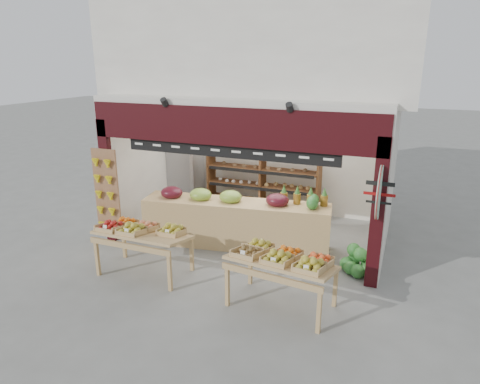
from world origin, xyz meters
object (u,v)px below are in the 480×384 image
at_px(mid_counter, 235,222).
at_px(refrigerator, 186,169).
at_px(cardboard_stack, 187,218).
at_px(back_shelving, 263,172).
at_px(display_table_left, 139,231).
at_px(display_table_right, 282,259).
at_px(watermelon_pile, 358,263).

bearing_deg(mid_counter, refrigerator, 138.62).
bearing_deg(cardboard_stack, back_shelving, 48.24).
relative_size(back_shelving, display_table_left, 1.77).
xyz_separation_m(back_shelving, display_table_right, (1.68, -3.96, -0.30)).
height_order(cardboard_stack, display_table_left, display_table_left).
bearing_deg(mid_counter, watermelon_pile, -6.20).
height_order(mid_counter, display_table_right, mid_counter).
distance_m(mid_counter, watermelon_pile, 2.64).
relative_size(cardboard_stack, mid_counter, 0.26).
height_order(refrigerator, mid_counter, refrigerator).
relative_size(mid_counter, display_table_right, 2.29).
relative_size(back_shelving, watermelon_pile, 4.26).
xyz_separation_m(back_shelving, refrigerator, (-2.15, -0.07, -0.13)).
bearing_deg(display_table_left, mid_counter, 55.84).
bearing_deg(watermelon_pile, back_shelving, 139.15).
distance_m(refrigerator, mid_counter, 3.03).
bearing_deg(refrigerator, display_table_right, -50.55).
bearing_deg(mid_counter, display_table_right, -50.37).
bearing_deg(watermelon_pile, cardboard_stack, 168.66).
distance_m(cardboard_stack, watermelon_pile, 4.13).
relative_size(mid_counter, display_table_left, 2.44).
xyz_separation_m(refrigerator, display_table_right, (3.83, -3.89, -0.17)).
height_order(refrigerator, cardboard_stack, refrigerator).
bearing_deg(watermelon_pile, mid_counter, 173.80).
relative_size(refrigerator, cardboard_stack, 1.92).
bearing_deg(back_shelving, refrigerator, -178.19).
xyz_separation_m(back_shelving, mid_counter, (0.09, -2.05, -0.59)).
xyz_separation_m(mid_counter, display_table_left, (-1.18, -1.74, 0.27)).
relative_size(display_table_left, display_table_right, 0.94).
height_order(back_shelving, display_table_left, back_shelving).
distance_m(display_table_left, watermelon_pile, 4.10).
height_order(back_shelving, cardboard_stack, back_shelving).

